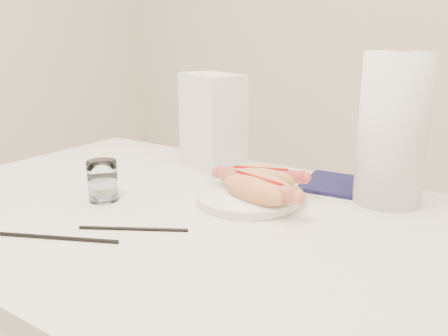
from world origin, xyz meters
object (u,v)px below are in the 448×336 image
Objects in this scene: hotdog_left at (260,178)px; water_glass at (103,181)px; plate at (249,198)px; hotdog_right at (258,189)px; paper_towel_roll at (393,130)px; table at (179,236)px; napkin_box at (212,122)px.

water_glass is (-0.26, -0.20, 0.00)m from hotdog_left.
plate is 1.10× the size of hotdog_right.
table is at bearing -140.02° from paper_towel_roll.
water_glass is at bearing -142.33° from hotdog_right.
table is 13.97× the size of water_glass.
napkin_box reaches higher than table.
hotdog_right is at bearing 33.30° from table.
table is 0.20m from water_glass.
water_glass reaches higher than table.
hotdog_right is at bearing -36.33° from plate.
water_glass is 0.35× the size of napkin_box.
paper_towel_roll reaches higher than water_glass.
hotdog_left reaches higher than table.
water_glass is 0.60m from paper_towel_roll.
hotdog_left is 0.27m from napkin_box.
paper_towel_roll is (0.50, 0.33, 0.11)m from water_glass.
hotdog_left reaches higher than plate.
hotdog_right is (0.03, -0.07, 0.00)m from hotdog_left.
plate is 0.29m from napkin_box.
table is 4.94× the size of napkin_box.
water_glass is at bearing -146.49° from paper_towel_roll.
hotdog_left is (0.00, 0.04, 0.03)m from plate.
paper_towel_roll is (0.33, 0.28, 0.21)m from table.
paper_towel_roll is (0.23, 0.12, 0.11)m from hotdog_left.
hotdog_right reaches higher than table.
table is 6.07× the size of hotdog_right.
hotdog_left is at bearing 37.95° from water_glass.
hotdog_left is 0.33m from water_glass.
water_glass is (-0.26, -0.17, 0.03)m from plate.
hotdog_right is at bearing -136.11° from paper_towel_roll.
plate is 0.05m from hotdog_left.
plate is at bearing -13.13° from napkin_box.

